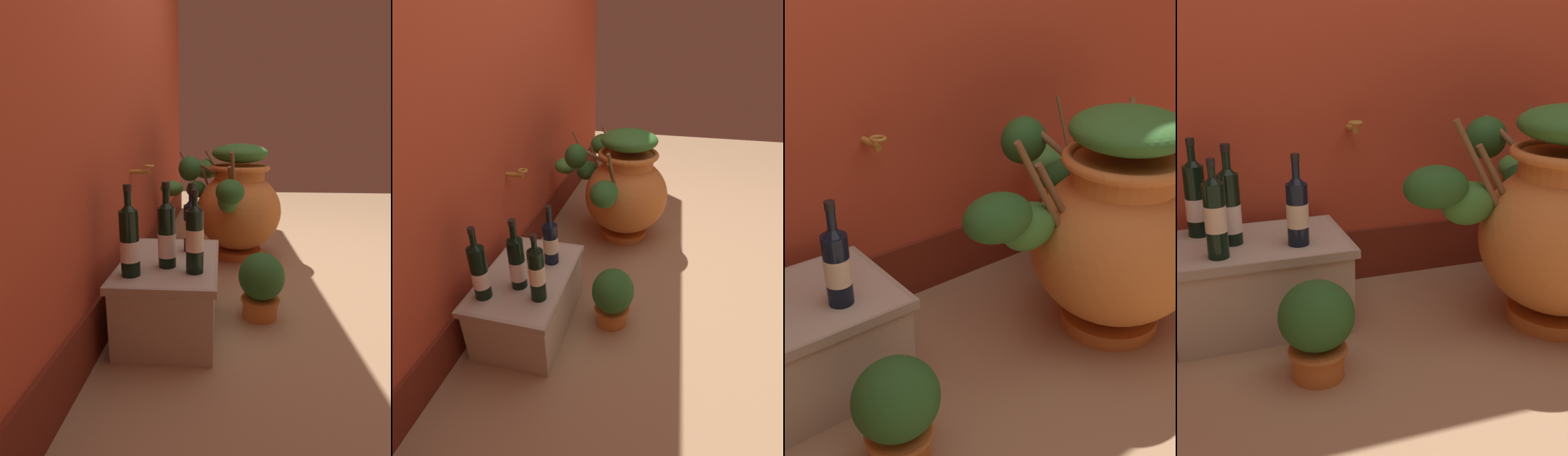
{
  "view_description": "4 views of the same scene",
  "coord_description": "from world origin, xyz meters",
  "views": [
    {
      "loc": [
        -1.92,
        0.62,
        0.83
      ],
      "look_at": [
        -0.01,
        0.76,
        0.33
      ],
      "focal_mm": 28.18,
      "sensor_mm": 36.0,
      "label": 1
    },
    {
      "loc": [
        -1.65,
        0.25,
        1.32
      ],
      "look_at": [
        -0.06,
        0.64,
        0.36
      ],
      "focal_mm": 26.33,
      "sensor_mm": 36.0,
      "label": 2
    },
    {
      "loc": [
        -0.9,
        -0.6,
        1.26
      ],
      "look_at": [
        0.08,
        0.66,
        0.46
      ],
      "focal_mm": 46.69,
      "sensor_mm": 36.0,
      "label": 3
    },
    {
      "loc": [
        -0.72,
        -1.09,
        1.02
      ],
      "look_at": [
        -0.07,
        0.79,
        0.33
      ],
      "focal_mm": 46.07,
      "sensor_mm": 36.0,
      "label": 4
    }
  ],
  "objects": [
    {
      "name": "wine_bottle_right",
      "position": [
        -0.62,
        0.72,
        0.46
      ],
      "size": [
        0.07,
        0.07,
        0.32
      ],
      "color": "black",
      "rests_on": "stone_ledge"
    },
    {
      "name": "ground_plane",
      "position": [
        0.0,
        0.0,
        0.0
      ],
      "size": [
        7.0,
        7.0,
        0.0
      ],
      "primitive_type": "plane",
      "color": "#9E7A56"
    },
    {
      "name": "potted_shrub",
      "position": [
        -0.37,
        0.43,
        0.17
      ],
      "size": [
        0.23,
        0.21,
        0.31
      ],
      "color": "#C17033",
      "rests_on": "ground_plane"
    },
    {
      "name": "wine_bottle_middle",
      "position": [
        -0.35,
        0.75,
        0.44
      ],
      "size": [
        0.07,
        0.07,
        0.31
      ],
      "color": "black",
      "rests_on": "stone_ledge"
    },
    {
      "name": "terracotta_urn",
      "position": [
        0.53,
        0.53,
        0.38
      ],
      "size": [
        1.0,
        0.85,
        0.78
      ],
      "color": "#C17033",
      "rests_on": "ground_plane"
    },
    {
      "name": "wine_bottle_back",
      "position": [
        -0.66,
        0.96,
        0.46
      ],
      "size": [
        0.07,
        0.07,
        0.35
      ],
      "color": "black",
      "rests_on": "stone_ledge"
    },
    {
      "name": "back_wall",
      "position": [
        -0.0,
        1.2,
        1.29
      ],
      "size": [
        4.4,
        0.33,
        2.6
      ],
      "color": "#B74228",
      "rests_on": "ground_plane"
    },
    {
      "name": "wine_bottle_left",
      "position": [
        -0.56,
        0.84,
        0.45
      ],
      "size": [
        0.07,
        0.07,
        0.34
      ],
      "color": "black",
      "rests_on": "stone_ledge"
    },
    {
      "name": "stone_ledge",
      "position": [
        -0.48,
        0.84,
        0.17
      ],
      "size": [
        0.63,
        0.41,
        0.31
      ],
      "color": "#B2A893",
      "rests_on": "ground_plane"
    }
  ]
}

